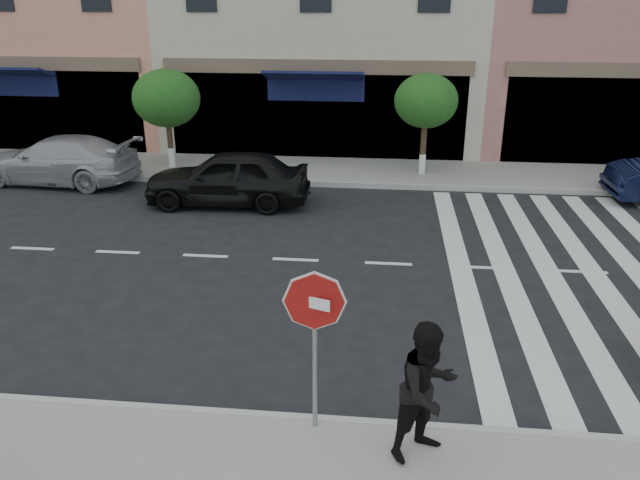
{
  "coord_description": "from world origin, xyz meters",
  "views": [
    {
      "loc": [
        1.82,
        -8.24,
        5.37
      ],
      "look_at": [
        0.77,
        1.71,
        1.4
      ],
      "focal_mm": 35.0,
      "sensor_mm": 36.0,
      "label": 1
    }
  ],
  "objects_px": {
    "car_far_left": "(58,160)",
    "car_far_mid": "(228,178)",
    "walker": "(428,390)",
    "stop_sign": "(315,316)"
  },
  "relations": [
    {
      "from": "car_far_left",
      "to": "car_far_mid",
      "type": "xyz_separation_m",
      "value": [
        5.58,
        -1.5,
        0.04
      ]
    },
    {
      "from": "car_far_left",
      "to": "car_far_mid",
      "type": "relative_size",
      "value": 1.11
    },
    {
      "from": "walker",
      "to": "car_far_mid",
      "type": "xyz_separation_m",
      "value": [
        -4.78,
        9.6,
        -0.28
      ]
    },
    {
      "from": "stop_sign",
      "to": "walker",
      "type": "xyz_separation_m",
      "value": [
        1.37,
        -0.33,
        -0.74
      ]
    },
    {
      "from": "walker",
      "to": "car_far_left",
      "type": "bearing_deg",
      "value": 93.87
    },
    {
      "from": "stop_sign",
      "to": "walker",
      "type": "relative_size",
      "value": 1.25
    },
    {
      "from": "walker",
      "to": "car_far_mid",
      "type": "relative_size",
      "value": 0.4
    },
    {
      "from": "stop_sign",
      "to": "walker",
      "type": "distance_m",
      "value": 1.59
    },
    {
      "from": "car_far_left",
      "to": "walker",
      "type": "bearing_deg",
      "value": 48.13
    },
    {
      "from": "stop_sign",
      "to": "car_far_mid",
      "type": "xyz_separation_m",
      "value": [
        -3.41,
        9.27,
        -1.02
      ]
    }
  ]
}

